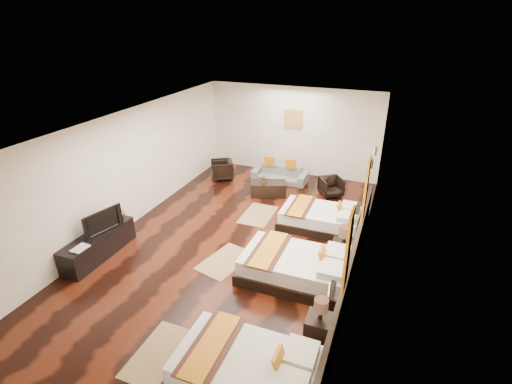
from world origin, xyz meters
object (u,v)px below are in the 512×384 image
at_px(nightstand_b, 343,252).
at_px(sofa, 280,174).
at_px(coffee_table, 268,189).
at_px(tv, 101,220).
at_px(bed_mid, 297,267).
at_px(tv_console, 99,245).
at_px(figurine, 117,212).
at_px(book, 75,247).
at_px(bed_near, 248,370).
at_px(armchair_right, 331,187).
at_px(nightstand_a, 319,326).
at_px(table_plant, 264,179).
at_px(bed_far, 321,218).
at_px(armchair_left, 222,170).

relative_size(nightstand_b, sofa, 0.54).
bearing_deg(coffee_table, tv, -119.75).
bearing_deg(bed_mid, tv_console, -169.57).
bearing_deg(sofa, coffee_table, -89.86).
bearing_deg(sofa, figurine, -117.34).
relative_size(book, figurine, 1.00).
relative_size(bed_near, book, 6.12).
height_order(book, sofa, book).
bearing_deg(armchair_right, nightstand_a, -117.03).
distance_m(sofa, coffee_table, 1.05).
height_order(bed_near, table_plant, bed_near).
bearing_deg(bed_far, tv_console, -144.92).
distance_m(nightstand_a, book, 4.95).
height_order(bed_near, bed_mid, bed_mid).
bearing_deg(armchair_right, tv_console, -166.23).
bearing_deg(table_plant, coffee_table, 34.37).
relative_size(nightstand_a, coffee_table, 0.83).
height_order(sofa, table_plant, table_plant).
distance_m(bed_mid, book, 4.42).
relative_size(bed_mid, figurine, 6.45).
distance_m(bed_mid, nightstand_b, 1.09).
height_order(tv, armchair_right, tv).
bearing_deg(nightstand_a, bed_mid, 118.26).
relative_size(nightstand_a, tv, 0.92).
relative_size(bed_near, nightstand_b, 2.20).
height_order(armchair_left, table_plant, table_plant).
height_order(bed_far, armchair_right, bed_far).
bearing_deg(nightstand_a, sofa, 113.59).
relative_size(nightstand_b, armchair_right, 1.53).
xyz_separation_m(bed_far, tv, (-4.14, -2.81, 0.56)).
xyz_separation_m(armchair_left, table_plant, (1.68, -0.70, 0.22)).
height_order(coffee_table, table_plant, table_plant).
bearing_deg(figurine, bed_far, 28.28).
height_order(bed_near, armchair_right, bed_near).
relative_size(armchair_left, table_plant, 2.73).
height_order(sofa, coffee_table, sofa).
bearing_deg(bed_far, armchair_right, 93.86).
bearing_deg(tv, armchair_left, 7.45).
relative_size(tv, figurine, 2.71).
relative_size(armchair_left, armchair_right, 1.10).
xyz_separation_m(bed_mid, book, (-4.20, -1.35, 0.28)).
xyz_separation_m(nightstand_a, tv, (-4.89, 0.76, 0.52)).
bearing_deg(sofa, book, -112.03).
bearing_deg(bed_far, book, -140.00).
distance_m(bed_far, sofa, 2.94).
bearing_deg(bed_near, sofa, 104.52).
relative_size(nightstand_a, sofa, 0.49).
bearing_deg(nightstand_b, tv_console, -162.46).
height_order(nightstand_a, table_plant, nightstand_a).
relative_size(nightstand_b, book, 2.79).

